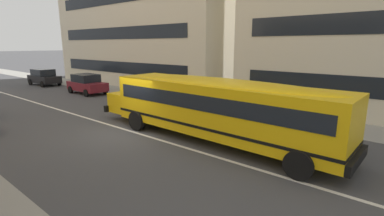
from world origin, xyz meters
TOP-DOWN VIEW (x-y plane):
  - ground_plane at (0.00, 0.00)m, footprint 400.00×400.00m
  - sidewalk_far at (0.00, 7.12)m, footprint 120.00×3.00m
  - lane_centreline at (0.00, 0.00)m, footprint 110.00×0.16m
  - school_bus at (3.73, 1.41)m, footprint 12.16×3.04m
  - parked_car_black_beside_sign at (-19.54, 4.42)m, footprint 3.94×1.96m
  - parked_car_maroon_past_driveway at (-11.48, 4.47)m, footprint 3.94×1.96m
  - apartment_block_far_left at (-12.83, 13.69)m, footprint 21.45×10.18m

SIDE VIEW (x-z plane):
  - ground_plane at x=0.00m, z-range 0.00..0.00m
  - lane_centreline at x=0.00m, z-range 0.00..0.01m
  - sidewalk_far at x=0.00m, z-range 0.00..0.01m
  - parked_car_black_beside_sign at x=-19.54m, z-range 0.02..1.66m
  - parked_car_maroon_past_driveway at x=-11.48m, z-range 0.02..1.66m
  - school_bus at x=3.73m, z-range 0.25..2.96m
  - apartment_block_far_left at x=-12.83m, z-range 0.00..16.50m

